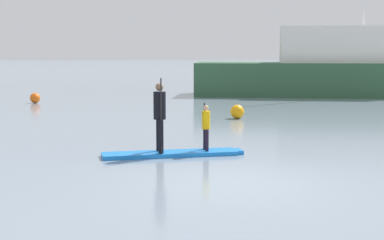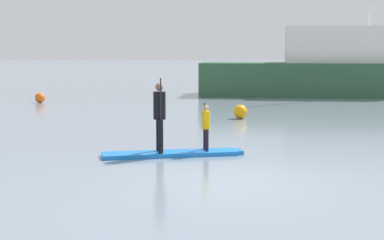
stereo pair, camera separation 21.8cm
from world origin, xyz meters
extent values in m
plane|color=gray|center=(0.00, 0.00, 0.00)|extent=(240.00, 240.00, 0.00)
cube|color=blue|center=(-1.03, 3.08, 0.05)|extent=(3.34, 0.97, 0.10)
cube|color=blue|center=(0.66, 3.23, 0.05)|extent=(0.28, 0.49, 0.09)
cylinder|color=black|center=(-1.30, 3.23, 0.50)|extent=(0.12, 0.12, 0.81)
cylinder|color=black|center=(-1.26, 2.88, 0.50)|extent=(0.12, 0.12, 0.81)
cylinder|color=black|center=(-1.28, 3.06, 1.24)|extent=(0.32, 0.32, 0.67)
sphere|color=#8C664C|center=(-1.28, 3.06, 1.69)|extent=(0.19, 0.19, 0.19)
cylinder|color=black|center=(-1.26, 2.84, 1.01)|extent=(0.03, 0.03, 1.81)
cube|color=black|center=(-1.26, 2.84, 0.19)|extent=(0.04, 0.14, 0.18)
cylinder|color=black|center=(-0.14, 3.28, 0.37)|extent=(0.08, 0.08, 0.54)
cylinder|color=black|center=(-0.12, 3.05, 0.37)|extent=(0.08, 0.08, 0.54)
cylinder|color=#F2B20C|center=(-0.13, 3.16, 0.86)|extent=(0.22, 0.22, 0.44)
sphere|color=tan|center=(-0.13, 3.16, 1.16)|extent=(0.13, 0.13, 0.13)
cylinder|color=black|center=(-0.15, 3.33, 0.68)|extent=(0.03, 0.03, 1.16)
cube|color=black|center=(-0.15, 3.33, 0.19)|extent=(0.04, 0.14, 0.18)
cube|color=#2D5638|center=(8.91, 20.60, 0.91)|extent=(14.36, 6.66, 1.81)
cube|color=white|center=(9.72, 20.41, 2.80)|extent=(6.70, 3.80, 1.97)
sphere|color=orange|center=(2.13, 10.53, 0.26)|extent=(0.52, 0.52, 0.52)
sphere|color=orange|center=(-6.22, 18.00, 0.24)|extent=(0.49, 0.49, 0.49)
camera|label=1|loc=(-2.27, -11.39, 2.62)|focal=56.38mm
camera|label=2|loc=(-2.05, -11.42, 2.62)|focal=56.38mm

